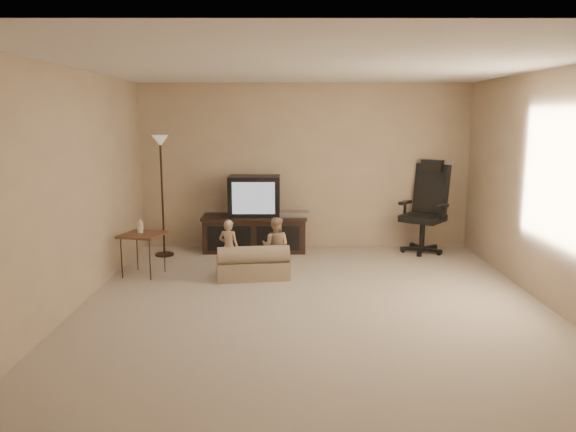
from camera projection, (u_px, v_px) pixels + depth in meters
name	position (u px, v px, depth m)	size (l,w,h in m)	color
floor	(313.00, 304.00, 6.06)	(5.50, 5.50, 0.00)	#B5A58F
room_shell	(314.00, 164.00, 5.79)	(5.50, 5.50, 5.50)	silver
tv_stand	(255.00, 220.00, 8.43)	(1.59, 0.59, 1.13)	black
office_chair	(425.00, 219.00, 8.36)	(0.88, 0.88, 1.37)	black
side_table	(142.00, 235.00, 7.10)	(0.59, 0.59, 0.73)	brown
floor_lamp	(161.00, 169.00, 7.98)	(0.27, 0.27, 1.74)	black
child_sofa	(253.00, 265.00, 7.00)	(0.96, 0.63, 0.44)	#9D866A
toddler_left	(229.00, 247.00, 7.13)	(0.26, 0.19, 0.72)	tan
toddler_right	(276.00, 246.00, 7.16)	(0.36, 0.20, 0.75)	tan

